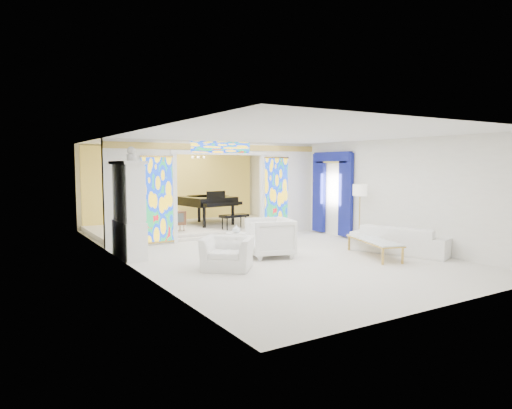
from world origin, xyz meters
TOP-DOWN VIEW (x-y plane):
  - floor at (0.00, 0.00)m, footprint 12.00×12.00m
  - ceiling at (0.00, 0.00)m, footprint 7.00×12.00m
  - wall_back at (0.00, 6.00)m, footprint 7.00×0.02m
  - wall_front at (0.00, -6.00)m, footprint 7.00×0.02m
  - wall_left at (-3.50, 0.00)m, footprint 0.02×12.00m
  - wall_right at (3.50, 0.00)m, footprint 0.02×12.00m
  - partition_wall at (0.00, 2.00)m, footprint 7.00×0.22m
  - stained_glass_left at (-2.03, 1.89)m, footprint 0.90×0.04m
  - stained_glass_right at (2.03, 1.89)m, footprint 0.90×0.04m
  - stained_glass_transom at (0.00, 1.89)m, footprint 2.00×0.04m
  - alcove_platform at (0.00, 4.10)m, footprint 6.80×3.80m
  - gold_curtain_back at (0.00, 5.88)m, footprint 6.70×0.10m
  - chandelier at (0.20, 4.00)m, footprint 0.48×0.48m
  - blue_drapes at (3.40, 0.70)m, footprint 0.14×1.85m
  - china_cabinet at (-3.22, 0.60)m, footprint 0.56×1.46m
  - armchair_left at (-1.74, -1.80)m, footprint 1.43×1.41m
  - armchair_right at (-0.23, -1.18)m, footprint 1.30×1.28m
  - sofa at (2.95, -2.54)m, footprint 1.76×2.64m
  - side_table at (-1.04, -0.94)m, footprint 0.55×0.55m
  - vase at (-1.04, -0.94)m, footprint 0.21×0.21m
  - coffee_table at (2.00, -2.52)m, footprint 1.20×2.06m
  - floor_lamp at (3.15, -0.82)m, footprint 0.54×0.54m
  - grand_piano at (0.68, 4.25)m, footprint 2.06×3.19m
  - tv_console at (-1.02, 3.07)m, footprint 0.58×0.42m

SIDE VIEW (x-z plane):
  - floor at x=0.00m, z-range 0.00..0.00m
  - alcove_platform at x=0.00m, z-range 0.00..0.18m
  - armchair_left at x=-1.74m, z-range 0.00..0.70m
  - sofa at x=2.95m, z-range 0.00..0.72m
  - coffee_table at x=2.00m, z-range 0.18..0.62m
  - side_table at x=-1.04m, z-range 0.10..0.73m
  - armchair_right at x=-0.23m, z-range 0.00..0.97m
  - tv_console at x=-1.02m, z-range 0.27..0.90m
  - vase at x=-1.04m, z-range 0.64..0.84m
  - grand_piano at x=0.68m, z-range 0.39..1.59m
  - china_cabinet at x=-3.22m, z-range -0.19..2.53m
  - stained_glass_left at x=-2.03m, z-range 0.10..2.50m
  - stained_glass_right at x=2.03m, z-range 0.10..2.50m
  - floor_lamp at x=3.15m, z-range 0.61..2.33m
  - wall_back at x=0.00m, z-range 0.00..3.00m
  - wall_front at x=0.00m, z-range 0.00..3.00m
  - wall_left at x=-3.50m, z-range 0.00..3.00m
  - wall_right at x=3.50m, z-range 0.00..3.00m
  - gold_curtain_back at x=0.00m, z-range 0.05..2.95m
  - blue_drapes at x=3.40m, z-range 0.25..2.90m
  - partition_wall at x=0.00m, z-range 0.15..3.15m
  - chandelier at x=0.20m, z-range 2.40..2.70m
  - stained_glass_transom at x=0.00m, z-range 2.65..2.99m
  - ceiling at x=0.00m, z-range 2.99..3.01m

